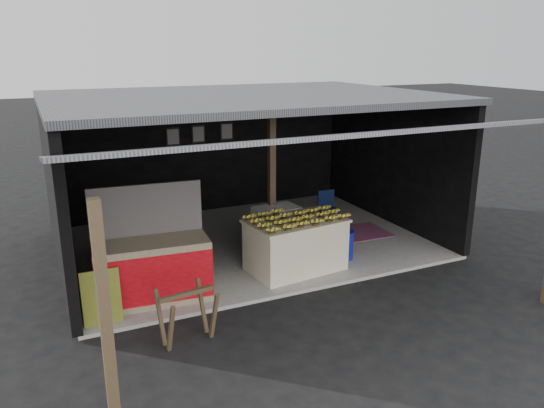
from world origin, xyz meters
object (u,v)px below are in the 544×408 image
water_barrel (344,246)px  plastic_chair (328,206)px  banana_table (296,245)px  neighbor_stall (152,268)px  white_crate (276,230)px  sawhorse (187,311)px

water_barrel → plastic_chair: (0.67, 1.73, 0.22)m
banana_table → neighbor_stall: 2.55m
plastic_chair → water_barrel: bearing=-108.3°
banana_table → water_barrel: banana_table is taller
white_crate → sawhorse: (-2.44, -2.37, -0.04)m
white_crate → plastic_chair: white_crate is taller
banana_table → neighbor_stall: bearing=176.1°
white_crate → neighbor_stall: (-2.60, -1.00, 0.08)m
water_barrel → plastic_chair: plastic_chair is taller
banana_table → white_crate: size_ratio=1.96×
white_crate → neighbor_stall: 2.78m
white_crate → sawhorse: white_crate is taller
water_barrel → neighbor_stall: bearing=-177.2°
banana_table → sawhorse: size_ratio=2.31×
water_barrel → sawhorse: bearing=-155.9°
banana_table → sawhorse: bearing=-154.6°
white_crate → plastic_chair: (1.67, 0.90, 0.02)m
plastic_chair → white_crate: bearing=-148.7°
banana_table → sawhorse: (-2.40, -1.48, -0.05)m
banana_table → plastic_chair: 2.48m
banana_table → white_crate: 0.89m
neighbor_stall → sawhorse: (0.15, -1.37, -0.12)m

